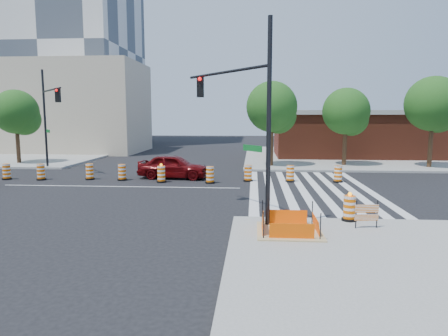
{
  "coord_description": "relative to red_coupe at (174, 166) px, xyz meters",
  "views": [
    {
      "loc": [
        7.76,
        -22.41,
        4.11
      ],
      "look_at": [
        6.22,
        -1.86,
        1.4
      ],
      "focal_mm": 32.0,
      "sensor_mm": 36.0,
      "label": 1
    }
  ],
  "objects": [
    {
      "name": "tree_north_b",
      "position": [
        -14.54,
        6.5,
        3.41
      ],
      "size": [
        3.7,
        3.69,
        6.27
      ],
      "color": "#382314",
      "rests_on": "ground"
    },
    {
      "name": "signal_pole_nw",
      "position": [
        -9.94,
        3.06,
        3.79
      ],
      "size": [
        3.65,
        4.46,
        7.46
      ],
      "rotation": [
        0.0,
        0.0,
        -0.89
      ],
      "color": "black",
      "rests_on": "ground"
    },
    {
      "name": "excavation_pit",
      "position": [
        6.48,
        -12.32,
        -0.57
      ],
      "size": [
        2.2,
        2.2,
        0.9
      ],
      "color": "tan",
      "rests_on": "ground"
    },
    {
      "name": "median_drum_1",
      "position": [
        -10.69,
        -1.31,
        -0.31
      ],
      "size": [
        0.6,
        0.6,
        1.02
      ],
      "color": "black",
      "rests_on": "ground"
    },
    {
      "name": "sidewalk_nw",
      "position": [
        -20.52,
        14.68,
        -0.72
      ],
      "size": [
        22.0,
        22.0,
        0.15
      ],
      "primitive_type": "cube",
      "color": "gray",
      "rests_on": "ground"
    },
    {
      "name": "median_drum_5",
      "position": [
        -0.44,
        -1.69,
        -0.3
      ],
      "size": [
        0.6,
        0.6,
        1.18
      ],
      "color": "black",
      "rests_on": "ground"
    },
    {
      "name": "brick_storefront",
      "position": [
        15.48,
        14.68,
        1.52
      ],
      "size": [
        16.5,
        8.5,
        4.6
      ],
      "color": "maroon",
      "rests_on": "ground"
    },
    {
      "name": "median_drum_7",
      "position": [
        4.91,
        -0.87,
        -0.31
      ],
      "size": [
        0.6,
        0.6,
        1.02
      ],
      "color": "black",
      "rests_on": "ground"
    },
    {
      "name": "sidewalk_ne",
      "position": [
        15.48,
        14.68,
        -0.72
      ],
      "size": [
        22.0,
        22.0,
        0.15
      ],
      "primitive_type": "cube",
      "color": "gray",
      "rests_on": "ground"
    },
    {
      "name": "median_drum_4",
      "position": [
        -3.13,
        -1.09,
        -0.31
      ],
      "size": [
        0.6,
        0.6,
        1.02
      ],
      "color": "black",
      "rests_on": "ground"
    },
    {
      "name": "beige_midrise",
      "position": [
        -14.52,
        18.68,
        4.21
      ],
      "size": [
        14.0,
        10.0,
        10.0
      ],
      "primitive_type": "cube",
      "color": "#BCAA8F",
      "rests_on": "ground"
    },
    {
      "name": "signal_pole_se",
      "position": [
        4.81,
        -10.36,
        3.72
      ],
      "size": [
        3.54,
        4.43,
        7.34
      ],
      "rotation": [
        0.0,
        0.0,
        2.24
      ],
      "color": "black",
      "rests_on": "ground"
    },
    {
      "name": "median_drum_6",
      "position": [
        2.6,
        -1.75,
        -0.31
      ],
      "size": [
        0.6,
        0.6,
        1.02
      ],
      "color": "black",
      "rests_on": "ground"
    },
    {
      "name": "median_drum_8",
      "position": [
        7.54,
        -0.82,
        -0.31
      ],
      "size": [
        0.6,
        0.6,
        1.02
      ],
      "color": "black",
      "rests_on": "ground"
    },
    {
      "name": "barricade",
      "position": [
        9.25,
        -11.63,
        -0.09
      ],
      "size": [
        0.85,
        0.17,
        1.01
      ],
      "rotation": [
        0.0,
        0.0,
        0.15
      ],
      "color": "#E86304",
      "rests_on": "ground"
    },
    {
      "name": "median_drum_3",
      "position": [
        -5.32,
        -0.93,
        -0.31
      ],
      "size": [
        0.6,
        0.6,
        1.02
      ],
      "color": "black",
      "rests_on": "ground"
    },
    {
      "name": "tree_north_c",
      "position": [
        6.68,
        6.23,
        3.78
      ],
      "size": [
        4.0,
        4.0,
        6.81
      ],
      "color": "#382314",
      "rests_on": "ground"
    },
    {
      "name": "tree_north_d",
      "position": [
        12.6,
        7.02,
        3.44
      ],
      "size": [
        3.73,
        3.72,
        6.32
      ],
      "color": "#382314",
      "rests_on": "ground"
    },
    {
      "name": "median_drum_2",
      "position": [
        -8.38,
        -1.33,
        -0.31
      ],
      "size": [
        0.6,
        0.6,
        1.02
      ],
      "color": "black",
      "rests_on": "ground"
    },
    {
      "name": "median_drum_9",
      "position": [
        10.48,
        -0.82,
        -0.31
      ],
      "size": [
        0.6,
        0.6,
        1.02
      ],
      "color": "black",
      "rests_on": "ground"
    },
    {
      "name": "lane_centerline",
      "position": [
        -2.52,
        -3.32,
        -0.79
      ],
      "size": [
        14.0,
        0.12,
        0.01
      ],
      "primitive_type": "cube",
      "color": "silver",
      "rests_on": "ground"
    },
    {
      "name": "ground",
      "position": [
        -2.52,
        -3.32,
        -0.79
      ],
      "size": [
        120.0,
        120.0,
        0.0
      ],
      "primitive_type": "plane",
      "color": "black",
      "rests_on": "ground"
    },
    {
      "name": "crosswalk_east",
      "position": [
        8.43,
        -3.32,
        -0.79
      ],
      "size": [
        6.75,
        13.5,
        0.01
      ],
      "color": "silver",
      "rests_on": "ground"
    },
    {
      "name": "tree_north_e",
      "position": [
        18.91,
        6.16,
        3.97
      ],
      "size": [
        4.18,
        4.18,
        7.1
      ],
      "color": "#382314",
      "rests_on": "ground"
    },
    {
      "name": "pit_drum",
      "position": [
        8.88,
        -10.65,
        -0.19
      ],
      "size": [
        0.56,
        0.56,
        1.1
      ],
      "color": "black",
      "rests_on": "ground"
    },
    {
      "name": "red_coupe",
      "position": [
        0.0,
        0.0,
        0.0
      ],
      "size": [
        4.81,
        2.27,
        1.59
      ],
      "primitive_type": "imported",
      "rotation": [
        0.0,
        0.0,
        1.48
      ],
      "color": "#5A070A",
      "rests_on": "ground"
    }
  ]
}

